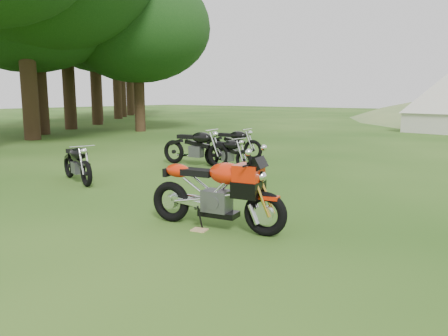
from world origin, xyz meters
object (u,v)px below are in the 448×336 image
Objects in this scene: vintage_moto_c at (233,142)px; vintage_moto_b at (227,152)px; tent_left at (448,104)px; vintage_moto_a at (77,162)px; sport_motorcycle at (216,187)px; plywood_board at (199,230)px; vintage_moto_d at (196,146)px.

vintage_moto_b is at bearing -66.08° from vintage_moto_c.
vintage_moto_c is 15.15m from tent_left.
sport_motorcycle is at bearing 7.40° from vintage_moto_a.
plywood_board is 7.40m from vintage_moto_c.
sport_motorcycle is 0.62× the size of tent_left.
sport_motorcycle reaches higher than vintage_moto_d.
vintage_moto_a is at bearing -107.17° from vintage_moto_d.
vintage_moto_c reaches higher than vintage_moto_a.
plywood_board is 0.11× the size of vintage_moto_c.
tent_left is at bearing 96.26° from vintage_moto_a.
vintage_moto_a is 0.53× the size of tent_left.
plywood_board is at bearing -55.87° from vintage_moto_d.
sport_motorcycle is 1.09× the size of vintage_moto_c.
plywood_board is 21.06m from tent_left.
vintage_moto_a is 0.84× the size of vintage_moto_d.
vintage_moto_c reaches higher than vintage_moto_b.
sport_motorcycle is at bearing 63.87° from plywood_board.
tent_left is (-0.77, 20.99, 1.47)m from plywood_board.
vintage_moto_d is (-0.96, -0.20, 0.11)m from vintage_moto_b.
vintage_moto_b is 0.89× the size of vintage_moto_c.
vintage_moto_a is at bearing 167.22° from plywood_board.
sport_motorcycle is at bearing -46.80° from vintage_moto_b.
vintage_moto_a is 3.95m from vintage_moto_b.
plywood_board is at bearing -79.64° from tent_left.
sport_motorcycle is at bearing -53.49° from vintage_moto_d.
tent_left is at bearing 81.69° from sport_motorcycle.
vintage_moto_a reaches higher than vintage_moto_b.
plywood_board is 0.12× the size of vintage_moto_a.
tent_left is (2.28, 16.31, 1.03)m from vintage_moto_b.
sport_motorcycle is at bearing -79.29° from tent_left.
vintage_moto_a is 3.49m from vintage_moto_d.
vintage_moto_d reaches higher than vintage_moto_a.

